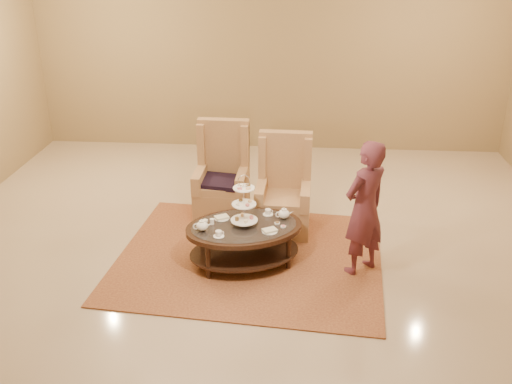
# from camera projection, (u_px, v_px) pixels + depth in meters

# --- Properties ---
(ground) EXTENTS (8.00, 8.00, 0.00)m
(ground) POSITION_uv_depth(u_px,v_px,m) (251.00, 262.00, 6.58)
(ground) COLOR #BEA88D
(ground) RESTS_ON ground
(ceiling) EXTENTS (8.00, 8.00, 0.02)m
(ceiling) POSITION_uv_depth(u_px,v_px,m) (251.00, 262.00, 6.58)
(ceiling) COLOR beige
(ceiling) RESTS_ON ground
(wall_back) EXTENTS (8.00, 0.04, 3.50)m
(wall_back) POSITION_uv_depth(u_px,v_px,m) (271.00, 47.00, 9.51)
(wall_back) COLOR #957C51
(wall_back) RESTS_ON ground
(rug) EXTENTS (3.24, 2.78, 0.02)m
(rug) POSITION_uv_depth(u_px,v_px,m) (250.00, 257.00, 6.68)
(rug) COLOR #A76A3B
(rug) RESTS_ON ground
(tea_table) EXTENTS (1.53, 1.27, 1.10)m
(tea_table) POSITION_uv_depth(u_px,v_px,m) (244.00, 232.00, 6.40)
(tea_table) COLOR black
(tea_table) RESTS_ON ground
(armchair_left) EXTENTS (0.69, 0.72, 1.26)m
(armchair_left) POSITION_uv_depth(u_px,v_px,m) (223.00, 184.00, 7.61)
(armchair_left) COLOR tan
(armchair_left) RESTS_ON ground
(armchair_right) EXTENTS (0.69, 0.71, 1.23)m
(armchair_right) POSITION_uv_depth(u_px,v_px,m) (284.00, 198.00, 7.22)
(armchair_right) COLOR tan
(armchair_right) RESTS_ON ground
(person) EXTENTS (0.67, 0.65, 1.54)m
(person) POSITION_uv_depth(u_px,v_px,m) (364.00, 209.00, 6.11)
(person) COLOR #5B2731
(person) RESTS_ON ground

